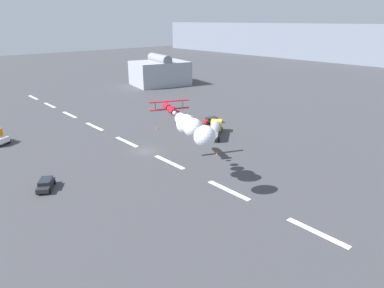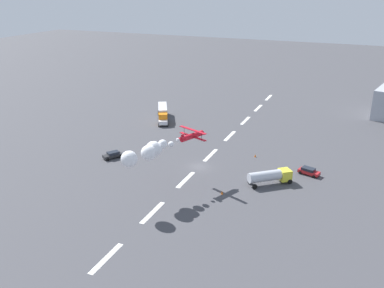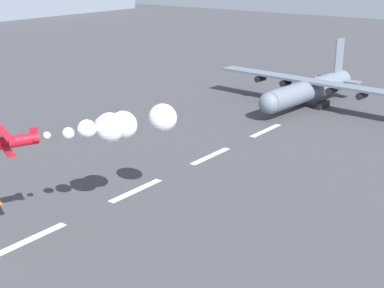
{
  "view_description": "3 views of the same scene",
  "coord_description": "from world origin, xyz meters",
  "px_view_note": "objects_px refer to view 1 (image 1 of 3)",
  "views": [
    {
      "loc": [
        52.64,
        -34.44,
        23.88
      ],
      "look_at": [
        10.37,
        2.64,
        3.64
      ],
      "focal_mm": 32.48,
      "sensor_mm": 36.0,
      "label": 1
    },
    {
      "loc": [
        78.75,
        32.08,
        38.02
      ],
      "look_at": [
        6.33,
        1.06,
        7.74
      ],
      "focal_mm": 39.5,
      "sensor_mm": 36.0,
      "label": 2
    },
    {
      "loc": [
        -20.78,
        -40.01,
        24.75
      ],
      "look_at": [
        31.95,
        0.0,
        2.74
      ],
      "focal_mm": 52.55,
      "sensor_mm": 36.0,
      "label": 3
    }
  ],
  "objects_px": {
    "followme_car_yellow": "(46,184)",
    "traffic_cone_near": "(157,128)",
    "airport_staff_sedan": "(212,120)",
    "fuel_tanker_truck": "(215,128)",
    "traffic_cone_far": "(217,153)",
    "stunt_biplane_red": "(190,126)"
  },
  "relations": [
    {
      "from": "followme_car_yellow",
      "to": "traffic_cone_near",
      "type": "relative_size",
      "value": 6.18
    },
    {
      "from": "airport_staff_sedan",
      "to": "traffic_cone_near",
      "type": "distance_m",
      "value": 13.82
    },
    {
      "from": "fuel_tanker_truck",
      "to": "traffic_cone_far",
      "type": "relative_size",
      "value": 11.24
    },
    {
      "from": "traffic_cone_far",
      "to": "traffic_cone_near",
      "type": "bearing_deg",
      "value": 177.26
    },
    {
      "from": "fuel_tanker_truck",
      "to": "traffic_cone_near",
      "type": "height_order",
      "value": "fuel_tanker_truck"
    },
    {
      "from": "traffic_cone_near",
      "to": "traffic_cone_far",
      "type": "xyz_separation_m",
      "value": [
        20.44,
        -0.98,
        0.0
      ]
    },
    {
      "from": "fuel_tanker_truck",
      "to": "traffic_cone_far",
      "type": "bearing_deg",
      "value": -42.77
    },
    {
      "from": "traffic_cone_far",
      "to": "fuel_tanker_truck",
      "type": "bearing_deg",
      "value": 137.23
    },
    {
      "from": "stunt_biplane_red",
      "to": "airport_staff_sedan",
      "type": "bearing_deg",
      "value": 129.89
    },
    {
      "from": "stunt_biplane_red",
      "to": "traffic_cone_far",
      "type": "height_order",
      "value": "stunt_biplane_red"
    },
    {
      "from": "stunt_biplane_red",
      "to": "traffic_cone_far",
      "type": "xyz_separation_m",
      "value": [
        -5.92,
        11.77,
        -8.97
      ]
    },
    {
      "from": "fuel_tanker_truck",
      "to": "traffic_cone_near",
      "type": "distance_m",
      "value": 14.07
    },
    {
      "from": "traffic_cone_near",
      "to": "traffic_cone_far",
      "type": "distance_m",
      "value": 20.47
    },
    {
      "from": "fuel_tanker_truck",
      "to": "followme_car_yellow",
      "type": "distance_m",
      "value": 36.55
    },
    {
      "from": "airport_staff_sedan",
      "to": "traffic_cone_far",
      "type": "relative_size",
      "value": 6.31
    },
    {
      "from": "traffic_cone_near",
      "to": "traffic_cone_far",
      "type": "height_order",
      "value": "same"
    },
    {
      "from": "stunt_biplane_red",
      "to": "traffic_cone_far",
      "type": "relative_size",
      "value": 26.25
    },
    {
      "from": "airport_staff_sedan",
      "to": "traffic_cone_far",
      "type": "height_order",
      "value": "airport_staff_sedan"
    },
    {
      "from": "fuel_tanker_truck",
      "to": "stunt_biplane_red",
      "type": "bearing_deg",
      "value": -54.01
    },
    {
      "from": "stunt_biplane_red",
      "to": "traffic_cone_near",
      "type": "relative_size",
      "value": 26.25
    },
    {
      "from": "stunt_biplane_red",
      "to": "followme_car_yellow",
      "type": "distance_m",
      "value": 23.22
    },
    {
      "from": "fuel_tanker_truck",
      "to": "airport_staff_sedan",
      "type": "xyz_separation_m",
      "value": [
        -7.52,
        6.49,
        -0.93
      ]
    }
  ]
}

